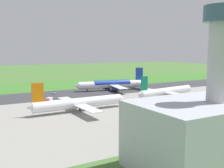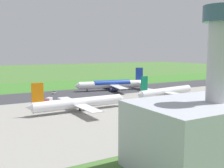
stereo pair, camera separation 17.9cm
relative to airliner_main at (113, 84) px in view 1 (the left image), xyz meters
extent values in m
plane|color=#477233|center=(13.24, -0.07, -4.35)|extent=(800.00, 800.00, 0.00)
cube|color=#38383D|center=(13.24, -0.07, -4.32)|extent=(600.00, 35.17, 0.06)
cube|color=gray|center=(13.24, 49.05, -4.33)|extent=(440.00, 110.00, 0.05)
cube|color=#3C782B|center=(13.24, -36.55, -4.33)|extent=(600.00, 80.00, 0.04)
cylinder|color=white|center=(0.37, -0.07, -0.15)|extent=(48.10, 14.40, 5.20)
cone|color=white|center=(25.39, -5.02, -0.15)|extent=(3.90, 5.43, 4.94)
cone|color=white|center=(-24.35, 4.81, 0.45)|extent=(4.29, 5.01, 4.42)
cube|color=#19389E|center=(-20.35, 4.02, 6.95)|extent=(5.59, 1.58, 9.00)
cube|color=white|center=(-19.28, 9.42, 0.65)|extent=(5.67, 9.60, 0.36)
cube|color=white|center=(-21.41, -1.38, 0.65)|extent=(5.67, 9.60, 0.36)
cube|color=white|center=(1.52, 10.91, -0.55)|extent=(10.15, 22.75, 0.35)
cube|color=white|center=(-2.74, -10.67, -0.55)|extent=(10.15, 22.75, 0.35)
cylinder|color=#23284C|center=(3.30, 6.99, -3.03)|extent=(4.96, 3.62, 2.80)
cylinder|color=#23284C|center=(0.39, -7.72, -3.03)|extent=(4.96, 3.62, 2.80)
cylinder|color=black|center=(18.27, -3.61, -2.64)|extent=(0.70, 0.70, 3.42)
cylinder|color=black|center=(-1.80, 4.43, -2.64)|extent=(0.70, 0.70, 3.42)
cylinder|color=black|center=(-3.35, -3.42, -2.64)|extent=(0.70, 0.70, 3.42)
cylinder|color=#19389E|center=(0.37, -0.07, 0.37)|extent=(26.91, 10.24, 5.23)
cylinder|color=white|center=(-13.61, 41.73, -0.67)|extent=(42.31, 10.13, 4.56)
cone|color=white|center=(-35.76, 38.75, -0.67)|extent=(3.18, 4.64, 4.33)
cone|color=white|center=(8.28, 44.67, -0.14)|extent=(3.56, 4.25, 3.87)
cube|color=#0C724C|center=(4.74, 44.19, 5.55)|extent=(4.92, 1.09, 7.89)
cube|color=white|center=(-11.45, 32.29, -1.02)|extent=(7.78, 19.81, 0.31)
cube|color=white|center=(-14.03, 51.40, -1.02)|extent=(7.78, 19.81, 0.31)
cylinder|color=black|center=(-13.61, 41.73, -3.65)|extent=(0.70, 0.70, 1.40)
cylinder|color=white|center=(45.78, 49.79, -0.53)|extent=(43.85, 5.88, 4.74)
cone|color=white|center=(22.56, 49.18, -0.53)|extent=(2.85, 4.57, 4.50)
cone|color=white|center=(68.74, 50.39, 0.02)|extent=(3.29, 4.11, 4.03)
cube|color=orange|center=(65.02, 50.30, 5.94)|extent=(5.11, 0.59, 8.20)
cube|color=white|center=(46.96, 39.80, -0.89)|extent=(5.99, 20.18, 0.32)
cube|color=white|center=(46.43, 59.84, -0.89)|extent=(5.99, 20.18, 0.32)
cylinder|color=black|center=(45.78, 49.79, -3.62)|extent=(0.73, 0.73, 1.46)
cylinder|color=#B2B2B7|center=(41.54, 121.23, 20.62)|extent=(4.40, 4.40, 18.00)
cylinder|color=#38566B|center=(41.54, 121.23, 31.42)|extent=(7.20, 7.20, 3.60)
cube|color=#B21914|center=(54.29, 24.41, -3.25)|extent=(3.11, 3.11, 1.30)
cube|color=silver|center=(52.35, 22.39, -2.80)|extent=(4.29, 4.33, 2.20)
cylinder|color=black|center=(53.56, 25.10, -3.90)|extent=(0.84, 0.86, 0.90)
cylinder|color=black|center=(55.01, 23.72, -3.90)|extent=(0.84, 0.86, 0.90)
cylinder|color=black|center=(51.21, 22.65, -3.90)|extent=(0.84, 0.86, 0.90)
cylinder|color=black|center=(52.65, 21.26, -3.90)|extent=(0.84, 0.86, 0.90)
cube|color=silver|center=(41.25, -5.17, -3.66)|extent=(3.87, 4.48, 0.75)
cube|color=#2D333D|center=(41.13, -5.33, -3.01)|extent=(2.65, 2.78, 0.55)
cylinder|color=black|center=(41.35, -3.53, -4.03)|extent=(0.55, 0.65, 0.64)
cylinder|color=black|center=(42.74, -4.50, -4.03)|extent=(0.55, 0.65, 0.64)
cylinder|color=black|center=(39.75, -5.83, -4.03)|extent=(0.55, 0.65, 0.64)
cylinder|color=black|center=(41.15, -6.80, -4.03)|extent=(0.55, 0.65, 0.64)
cylinder|color=slate|center=(4.12, -39.41, -3.55)|extent=(0.10, 0.10, 1.61)
cube|color=red|center=(4.12, -39.43, -2.45)|extent=(0.60, 0.04, 0.60)
cone|color=orange|center=(8.06, -34.04, -4.08)|extent=(0.40, 0.40, 0.55)
camera|label=1|loc=(91.36, 160.91, 23.14)|focal=41.93mm
camera|label=2|loc=(91.21, 161.00, 23.14)|focal=41.93mm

